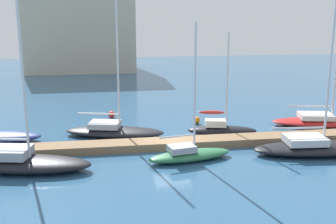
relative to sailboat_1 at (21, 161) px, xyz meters
name	(u,v)px	position (x,y,z in m)	size (l,w,h in m)	color
ground_plane	(173,147)	(9.38, 2.85, -0.59)	(120.00, 120.00, 0.00)	#2D567A
dock_pier	(173,143)	(9.38, 2.85, -0.32)	(29.88, 1.66, 0.53)	#846647
sailboat_1	(21,161)	(0.00, 0.00, 0.00)	(8.35, 4.13, 13.00)	black
sailboat_2	(114,130)	(5.49, 6.14, -0.09)	(7.72, 4.12, 11.53)	black
sailboat_3	(189,153)	(9.95, 0.13, -0.12)	(5.62, 2.59, 8.45)	#2D7047
sailboat_4	(221,128)	(13.46, 5.11, -0.05)	(5.33, 2.53, 7.64)	black
sailboat_5	(315,146)	(18.31, 0.05, -0.06)	(8.50, 3.29, 12.52)	black
sailboat_6	(325,120)	(22.49, 6.30, -0.09)	(8.96, 4.40, 13.59)	#B21E1E
mooring_buoy_red	(112,114)	(5.47, 11.73, -0.29)	(0.60, 0.60, 0.60)	red
mooring_buoy_orange	(197,120)	(12.38, 8.61, -0.29)	(0.59, 0.59, 0.59)	orange
harbor_building_distant	(80,26)	(1.62, 43.69, 6.44)	(16.72, 9.45, 14.05)	#BCB299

